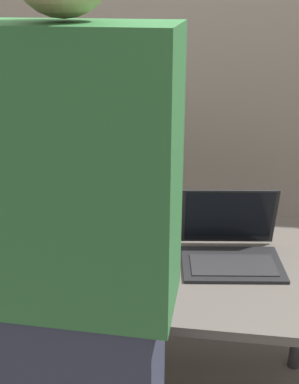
# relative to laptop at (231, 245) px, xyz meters

# --- Properties ---
(desk) EXTENTS (1.54, 0.79, 0.74)m
(desk) POSITION_rel_laptop_xyz_m (-0.37, -0.02, -0.13)
(desk) COLOR #56514C
(desk) RESTS_ON ground
(laptop) EXTENTS (0.38, 0.32, 0.24)m
(laptop) POSITION_rel_laptop_xyz_m (0.00, 0.00, 0.00)
(laptop) COLOR black
(laptop) RESTS_ON desk
(beer_bottle_green) EXTENTS (0.08, 0.08, 0.33)m
(beer_bottle_green) POSITION_rel_laptop_xyz_m (-0.77, 0.23, 0.07)
(beer_bottle_green) COLOR #333333
(beer_bottle_green) RESTS_ON desk
(beer_bottle_dark) EXTENTS (0.07, 0.07, 0.32)m
(beer_bottle_dark) POSITION_rel_laptop_xyz_m (-0.88, 0.26, 0.07)
(beer_bottle_dark) COLOR #1E5123
(beer_bottle_dark) RESTS_ON desk
(person_figure) EXTENTS (0.44, 0.29, 1.82)m
(person_figure) POSITION_rel_laptop_xyz_m (-0.36, -0.63, 0.12)
(person_figure) COLOR #2D3347
(person_figure) RESTS_ON ground
(back_wall) EXTENTS (6.00, 0.10, 2.60)m
(back_wall) POSITION_rel_laptop_xyz_m (-0.37, 0.72, 0.50)
(back_wall) COLOR gray
(back_wall) RESTS_ON ground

